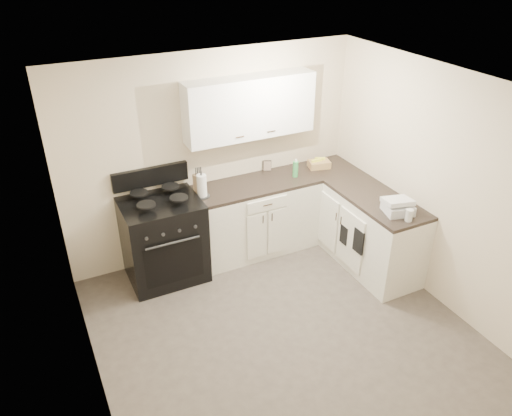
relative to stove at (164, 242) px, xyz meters
name	(u,v)px	position (x,y,z in m)	size (l,w,h in m)	color
floor	(283,332)	(0.77, -1.48, -0.46)	(3.60, 3.60, 0.00)	#473F38
ceiling	(291,92)	(0.77, -1.48, 2.04)	(3.60, 3.60, 0.00)	white
wall_back	(212,157)	(0.77, 0.32, 0.79)	(3.60, 3.60, 0.00)	beige
wall_right	(437,188)	(2.57, -1.48, 0.79)	(3.60, 3.60, 0.00)	beige
wall_left	(81,282)	(-1.03, -1.48, 0.79)	(3.60, 3.60, 0.00)	beige
wall_front	(428,364)	(0.77, -3.28, 0.79)	(3.60, 3.60, 0.00)	beige
base_cabinets_back	(256,218)	(1.20, 0.02, -0.01)	(1.55, 0.60, 0.90)	silver
base_cabinets_right	(357,223)	(2.27, -0.63, -0.01)	(0.60, 1.90, 0.90)	silver
countertop_back	(256,185)	(1.20, 0.02, 0.46)	(1.55, 0.60, 0.04)	black
countertop_right	(361,189)	(2.27, -0.63, 0.46)	(0.60, 1.90, 0.04)	black
upper_cabinets	(250,107)	(1.20, 0.18, 1.38)	(1.55, 0.30, 0.70)	white
stove	(164,242)	(0.00, 0.00, 0.00)	(0.87, 0.74, 1.05)	black
knife_block	(199,184)	(0.50, 0.08, 0.60)	(0.11, 0.10, 0.24)	tan
paper_towel	(202,186)	(0.50, -0.01, 0.61)	(0.11, 0.11, 0.27)	white
soap_bottle	(295,169)	(1.72, -0.02, 0.58)	(0.07, 0.07, 0.20)	green
picture_frame	(267,166)	(1.49, 0.28, 0.55)	(0.11, 0.01, 0.14)	black
wicker_basket	(319,164)	(2.13, 0.08, 0.52)	(0.27, 0.18, 0.09)	tan
countertop_grill	(398,208)	(2.26, -1.29, 0.53)	(0.29, 0.27, 0.11)	silver
glass_jar	(409,215)	(2.25, -1.48, 0.55)	(0.08, 0.08, 0.13)	silver
oven_mitt_near	(358,241)	(1.95, -1.08, 0.07)	(0.02, 0.17, 0.29)	black
oven_mitt_far	(344,235)	(1.95, -0.80, 0.00)	(0.02, 0.13, 0.23)	black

